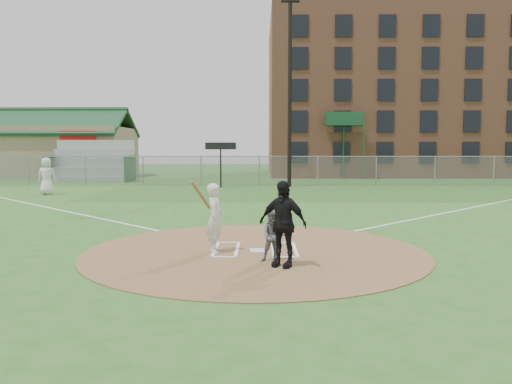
{
  "coord_description": "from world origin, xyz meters",
  "views": [
    {
      "loc": [
        0.16,
        -12.16,
        2.54
      ],
      "look_at": [
        0.0,
        2.0,
        1.3
      ],
      "focal_mm": 35.0,
      "sensor_mm": 36.0,
      "label": 1
    }
  ],
  "objects_px": {
    "home_plate": "(259,251)",
    "catcher": "(273,236)",
    "umpire": "(283,224)",
    "batter_at_plate": "(215,218)",
    "ondeck_player": "(47,176)"
  },
  "relations": [
    {
      "from": "umpire",
      "to": "catcher",
      "type": "bearing_deg",
      "value": 138.74
    },
    {
      "from": "home_plate",
      "to": "ondeck_player",
      "type": "bearing_deg",
      "value": 127.83
    },
    {
      "from": "catcher",
      "to": "umpire",
      "type": "height_order",
      "value": "umpire"
    },
    {
      "from": "catcher",
      "to": "umpire",
      "type": "bearing_deg",
      "value": -69.74
    },
    {
      "from": "home_plate",
      "to": "catcher",
      "type": "xyz_separation_m",
      "value": [
        0.31,
        -1.09,
        0.56
      ]
    },
    {
      "from": "home_plate",
      "to": "umpire",
      "type": "relative_size",
      "value": 0.25
    },
    {
      "from": "home_plate",
      "to": "batter_at_plate",
      "type": "bearing_deg",
      "value": -175.77
    },
    {
      "from": "umpire",
      "to": "ondeck_player",
      "type": "distance_m",
      "value": 20.77
    },
    {
      "from": "umpire",
      "to": "home_plate",
      "type": "bearing_deg",
      "value": 135.07
    },
    {
      "from": "home_plate",
      "to": "ondeck_player",
      "type": "distance_m",
      "value": 19.25
    },
    {
      "from": "home_plate",
      "to": "batter_at_plate",
      "type": "height_order",
      "value": "batter_at_plate"
    },
    {
      "from": "home_plate",
      "to": "catcher",
      "type": "bearing_deg",
      "value": -73.94
    },
    {
      "from": "ondeck_player",
      "to": "batter_at_plate",
      "type": "height_order",
      "value": "ondeck_player"
    },
    {
      "from": "home_plate",
      "to": "umpire",
      "type": "bearing_deg",
      "value": -72.31
    },
    {
      "from": "umpire",
      "to": "batter_at_plate",
      "type": "distance_m",
      "value": 2.17
    }
  ]
}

